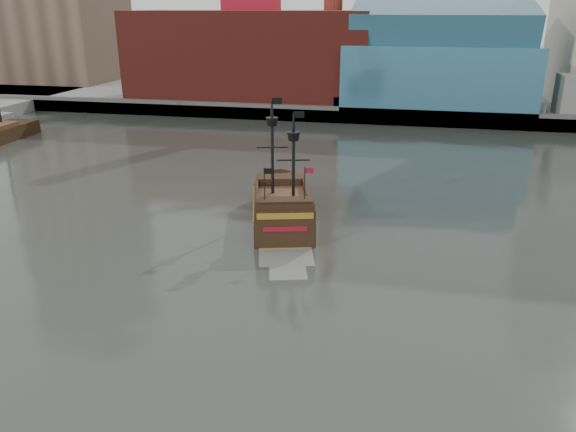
# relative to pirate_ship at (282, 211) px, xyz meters

# --- Properties ---
(ground) EXTENTS (400.00, 400.00, 0.00)m
(ground) POSITION_rel_pirate_ship_xyz_m (4.14, -17.08, -1.02)
(ground) COLOR #2B2E29
(ground) RESTS_ON ground
(promenade_far) EXTENTS (220.00, 60.00, 2.00)m
(promenade_far) POSITION_rel_pirate_ship_xyz_m (4.14, 74.92, -0.02)
(promenade_far) COLOR slate
(promenade_far) RESTS_ON ground
(seawall) EXTENTS (220.00, 1.00, 2.60)m
(seawall) POSITION_rel_pirate_ship_xyz_m (4.14, 45.42, 0.28)
(seawall) COLOR #4C4C49
(seawall) RESTS_ON ground
(pirate_ship) EXTENTS (8.20, 15.67, 11.25)m
(pirate_ship) POSITION_rel_pirate_ship_xyz_m (0.00, 0.00, 0.00)
(pirate_ship) COLOR black
(pirate_ship) RESTS_ON ground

